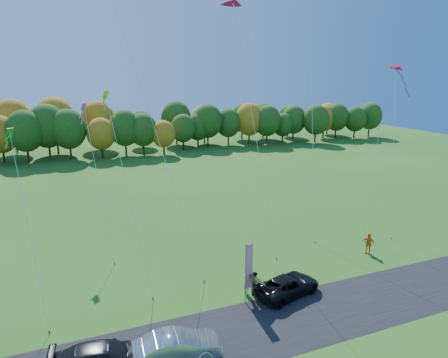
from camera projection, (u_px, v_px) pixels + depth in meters
name	position (u px, v px, depth m)	size (l,w,h in m)	color
ground	(255.00, 292.00, 29.00)	(160.00, 160.00, 0.00)	#225717
asphalt_strip	(283.00, 322.00, 25.42)	(90.00, 6.00, 0.01)	black
tree_line	(131.00, 154.00, 78.28)	(116.00, 12.00, 10.00)	#1E4711
black_suv	(288.00, 285.00, 28.49)	(2.32, 5.03, 1.40)	black
silver_sedan	(177.00, 347.00, 21.95)	(1.70, 4.87, 1.60)	#AEAFB3
dark_truck_a	(104.00, 358.00, 21.07)	(2.22, 5.47, 1.59)	black
person_tailgate_a	(247.00, 281.00, 28.50)	(0.70, 0.46, 1.93)	silver
person_tailgate_b	(255.00, 283.00, 28.55)	(0.82, 0.64, 1.68)	gray
person_east	(368.00, 243.00, 34.92)	(1.10, 0.46, 1.88)	orange
feather_flag	(248.00, 266.00, 27.15)	(0.58, 0.08, 4.37)	#999999
kite_delta_blue	(147.00, 106.00, 31.22)	(6.51, 12.55, 26.80)	#4C3F33
kite_parafoil_orange	(311.00, 76.00, 39.85)	(7.26, 12.75, 30.64)	#4C3F33
kite_delta_red	(249.00, 89.00, 35.47)	(2.29, 10.20, 22.95)	#4C3F33
kite_parafoil_rainbow	(394.00, 148.00, 39.51)	(5.69, 6.47, 16.47)	#4C3F33
kite_diamond_yellow	(129.00, 195.00, 27.95)	(2.27, 5.14, 14.51)	#4C3F33
kite_diamond_green	(28.00, 228.00, 25.12)	(1.85, 6.20, 12.24)	#4C3F33
kite_diamond_pink	(98.00, 179.00, 35.14)	(1.51, 9.07, 13.04)	#4C3F33
kite_diamond_blue_low	(373.00, 183.00, 37.92)	(3.66, 3.63, 10.91)	#4C3F33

